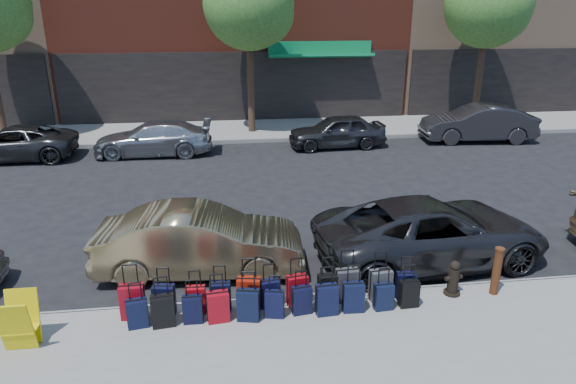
{
  "coord_description": "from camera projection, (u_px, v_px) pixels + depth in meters",
  "views": [
    {
      "loc": [
        -0.79,
        -13.11,
        5.5
      ],
      "look_at": [
        0.71,
        -1.5,
        1.21
      ],
      "focal_mm": 32.0,
      "sensor_mm": 36.0,
      "label": 1
    }
  ],
  "objects": [
    {
      "name": "suitcase_front_4",
      "position": [
        249.0,
        294.0,
        9.47
      ],
      "size": [
        0.46,
        0.31,
        1.03
      ],
      "rotation": [
        0.0,
        0.0,
        -0.18
      ],
      "color": "#991809",
      "rests_on": "sidewalk_near"
    },
    {
      "name": "suitcase_back_6",
      "position": [
        302.0,
        300.0,
        9.38
      ],
      "size": [
        0.38,
        0.26,
        0.85
      ],
      "rotation": [
        0.0,
        0.0,
        0.15
      ],
      "color": "black",
      "rests_on": "sidewalk_near"
    },
    {
      "name": "suitcase_front_8",
      "position": [
        347.0,
        285.0,
        9.77
      ],
      "size": [
        0.45,
        0.27,
        1.04
      ],
      "rotation": [
        0.0,
        0.0,
        0.07
      ],
      "color": "#333237",
      "rests_on": "sidewalk_near"
    },
    {
      "name": "car_far_0",
      "position": [
        12.0,
        143.0,
        19.12
      ],
      "size": [
        4.56,
        2.14,
        1.26
      ],
      "primitive_type": "imported",
      "rotation": [
        0.0,
        0.0,
        -1.56
      ],
      "color": "#2F2F32",
      "rests_on": "ground"
    },
    {
      "name": "sidewalk_near",
      "position": [
        284.0,
        369.0,
        8.11
      ],
      "size": [
        60.0,
        4.0,
        0.15
      ],
      "primitive_type": "cube",
      "color": "gray",
      "rests_on": "ground"
    },
    {
      "name": "car_far_2",
      "position": [
        337.0,
        131.0,
        20.78
      ],
      "size": [
        3.98,
        1.78,
        1.33
      ],
      "primitive_type": "imported",
      "rotation": [
        0.0,
        0.0,
        -1.52
      ],
      "color": "#313033",
      "rests_on": "ground"
    },
    {
      "name": "curb_near",
      "position": [
        272.0,
        300.0,
        10.0
      ],
      "size": [
        60.0,
        0.08,
        0.15
      ],
      "primitive_type": "cube",
      "color": "gray",
      "rests_on": "ground"
    },
    {
      "name": "suitcase_back_7",
      "position": [
        327.0,
        300.0,
        9.34
      ],
      "size": [
        0.41,
        0.26,
        0.94
      ],
      "rotation": [
        0.0,
        0.0,
        0.08
      ],
      "color": "black",
      "rests_on": "sidewalk_near"
    },
    {
      "name": "suitcase_back_0",
      "position": [
        137.0,
        313.0,
        8.98
      ],
      "size": [
        0.39,
        0.26,
        0.85
      ],
      "rotation": [
        0.0,
        0.0,
        0.16
      ],
      "color": "black",
      "rests_on": "sidewalk_near"
    },
    {
      "name": "suitcase_back_3",
      "position": [
        218.0,
        307.0,
        9.13
      ],
      "size": [
        0.41,
        0.27,
        0.92
      ],
      "rotation": [
        0.0,
        0.0,
        0.11
      ],
      "color": "maroon",
      "rests_on": "sidewalk_near"
    },
    {
      "name": "suitcase_front_0",
      "position": [
        133.0,
        301.0,
        9.23
      ],
      "size": [
        0.44,
        0.24,
        1.04
      ],
      "rotation": [
        0.0,
        0.0,
        0.01
      ],
      "color": "maroon",
      "rests_on": "sidewalk_near"
    },
    {
      "name": "curb_far",
      "position": [
        242.0,
        141.0,
        21.6
      ],
      "size": [
        60.0,
        0.08,
        0.15
      ],
      "primitive_type": "cube",
      "color": "gray",
      "rests_on": "ground"
    },
    {
      "name": "display_rack",
      "position": [
        20.0,
        322.0,
        8.38
      ],
      "size": [
        0.52,
        0.58,
        0.94
      ],
      "rotation": [
        0.0,
        0.0,
        -0.0
      ],
      "color": "yellow",
      "rests_on": "sidewalk_near"
    },
    {
      "name": "car_far_3",
      "position": [
        478.0,
        123.0,
        21.7
      ],
      "size": [
        4.81,
        2.03,
        1.54
      ],
      "primitive_type": "imported",
      "rotation": [
        0.0,
        0.0,
        -1.66
      ],
      "color": "#343437",
      "rests_on": "ground"
    },
    {
      "name": "suitcase_front_9",
      "position": [
        380.0,
        285.0,
        9.8
      ],
      "size": [
        0.43,
        0.27,
        0.99
      ],
      "rotation": [
        0.0,
        0.0,
        0.11
      ],
      "color": "#424248",
      "rests_on": "sidewalk_near"
    },
    {
      "name": "suitcase_back_9",
      "position": [
        384.0,
        297.0,
        9.5
      ],
      "size": [
        0.36,
        0.22,
        0.83
      ],
      "rotation": [
        0.0,
        0.0,
        0.07
      ],
      "color": "black",
      "rests_on": "sidewalk_near"
    },
    {
      "name": "suitcase_back_5",
      "position": [
        275.0,
        304.0,
        9.28
      ],
      "size": [
        0.37,
        0.26,
        0.82
      ],
      "rotation": [
        0.0,
        0.0,
        -0.19
      ],
      "color": "black",
      "rests_on": "sidewalk_near"
    },
    {
      "name": "tree_right",
      "position": [
        491.0,
        6.0,
        22.52
      ],
      "size": [
        3.8,
        3.8,
        7.27
      ],
      "color": "black",
      "rests_on": "sidewalk_far"
    },
    {
      "name": "suitcase_back_1",
      "position": [
        163.0,
        311.0,
        9.0
      ],
      "size": [
        0.42,
        0.28,
        0.94
      ],
      "rotation": [
        0.0,
        0.0,
        0.13
      ],
      "color": "black",
      "rests_on": "sidewalk_near"
    },
    {
      "name": "suitcase_front_7",
      "position": [
        328.0,
        288.0,
        9.72
      ],
      "size": [
        0.39,
        0.23,
        0.92
      ],
      "rotation": [
        0.0,
        0.0,
        0.05
      ],
      "color": "black",
      "rests_on": "sidewalk_near"
    },
    {
      "name": "car_near_2",
      "position": [
        431.0,
        232.0,
        11.46
      ],
      "size": [
        5.46,
        2.99,
        1.45
      ],
      "primitive_type": "imported",
      "rotation": [
        0.0,
        0.0,
        1.69
      ],
      "color": "#2F2F31",
      "rests_on": "ground"
    },
    {
      "name": "fire_hydrant",
      "position": [
        453.0,
        279.0,
        9.98
      ],
      "size": [
        0.37,
        0.32,
        0.71
      ],
      "rotation": [
        0.0,
        0.0,
        0.16
      ],
      "color": "black",
      "rests_on": "sidewalk_near"
    },
    {
      "name": "suitcase_back_10",
      "position": [
        409.0,
        294.0,
        9.59
      ],
      "size": [
        0.36,
        0.22,
        0.84
      ],
      "rotation": [
        0.0,
        0.0,
        0.05
      ],
      "color": "black",
      "rests_on": "sidewalk_near"
    },
    {
      "name": "sidewalk_far",
      "position": [
        240.0,
        130.0,
        23.48
      ],
      "size": [
        60.0,
        4.0,
        0.15
      ],
      "primitive_type": "cube",
      "color": "gray",
      "rests_on": "ground"
    },
    {
      "name": "car_far_1",
      "position": [
        153.0,
        138.0,
        19.75
      ],
      "size": [
        4.53,
        1.95,
        1.3
      ],
      "primitive_type": "imported",
      "rotation": [
        0.0,
        0.0,
        -1.6
      ],
      "color": "#B1B3B8",
      "rests_on": "ground"
    },
    {
      "name": "suitcase_front_10",
      "position": [
        406.0,
        286.0,
        9.84
      ],
      "size": [
        0.38,
        0.24,
        0.88
      ],
      "rotation": [
        0.0,
        0.0,
        -0.11
      ],
      "color": "black",
      "rests_on": "sidewalk_near"
    },
    {
      "name": "ground",
      "position": [
        256.0,
        216.0,
        14.19
      ],
      "size": [
        120.0,
        120.0,
        0.0
      ],
      "primitive_type": "plane",
      "color": "black",
      "rests_on": "ground"
    },
    {
      "name": "suitcase_front_1",
      "position": [
        164.0,
        300.0,
        9.34
      ],
      "size": [
        0.42,
        0.28,
        0.93
      ],
      "rotation": [
        0.0,
        0.0,
        -0.18
      ],
      "color": "black",
      "rests_on": "sidewalk_near"
    },
    {
      "name": "bollard",
      "position": [
        497.0,
        270.0,
        9.93
      ],
      "size": [
        0.18,
        0.18,
        0.98
      ],
      "color": "#38190C",
      "rests_on": "sidewalk_near"
    },
    {
      "name": "suitcase_front_3",
      "position": [
        220.0,
        297.0,
        9.46
      ],
      "size": [
        0.38,
        0.22,
        0.91
      ],
      "rotation": [
        0.0,
        0.0,
        -0.04
      ],
      "color": "black",
      "rests_on": "sidewalk_near"
    },
    {
      "name": "suitcase_back_4",
      "position": [
        248.0,
        305.0,
        9.17
      ],
      "size": [
        0.43,
        0.3,
        0.94
      ],
      "rotation": [
        0.0,
        0.0,
        -0.2
      ],
      "color": "black",
      "rests_on": "sidewalk_near"
    },
    {
      "name": "suitcase_front_6",
      "position": [
        297.0,
        290.0,
        9.65
      ],
      "size": [
        0.42,
        0.28,
        0.95
      ],
      "rotation": [
        0.0,
        0.0,
        0.17
      ],
      "color": "maroon",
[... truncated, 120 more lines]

